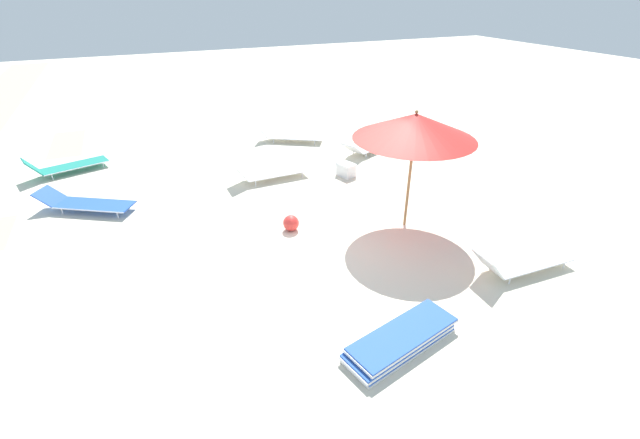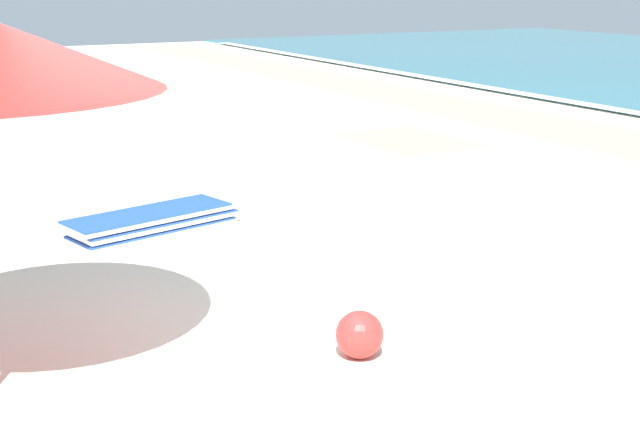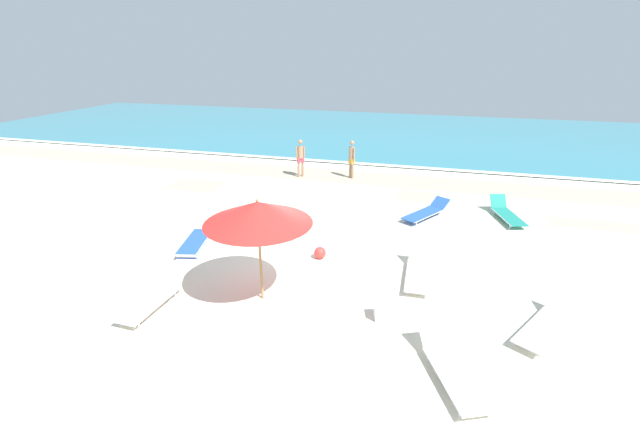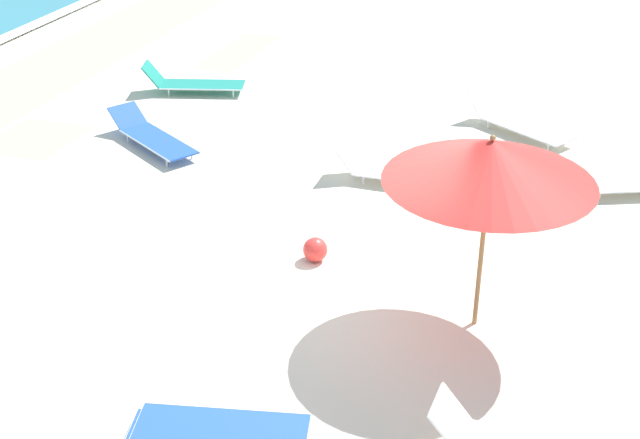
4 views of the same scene
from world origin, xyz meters
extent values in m
cube|color=beige|center=(0.00, 0.00, -0.08)|extent=(60.00, 60.00, 0.16)
cube|color=#B3A68B|center=(-6.45, 6.20, 0.00)|extent=(2.44, 1.74, 0.00)
cube|color=blue|center=(-3.07, 0.62, 0.06)|extent=(1.00, 1.89, 0.03)
cube|color=silver|center=(-3.07, 0.62, 0.03)|extent=(1.02, 1.93, 0.04)
cube|color=blue|center=(-3.08, 0.65, 0.14)|extent=(1.00, 1.89, 0.03)
cube|color=silver|center=(-3.08, 0.65, 0.11)|extent=(1.02, 1.93, 0.04)
cube|color=blue|center=(-3.06, 0.57, 0.23)|extent=(1.00, 1.89, 0.03)
cube|color=silver|center=(-3.06, 0.57, 0.20)|extent=(1.02, 1.93, 0.04)
sphere|color=red|center=(0.81, 0.92, 0.18)|extent=(0.35, 0.35, 0.35)
camera|label=1|loc=(-6.89, 3.60, 4.79)|focal=24.00mm
camera|label=2|loc=(5.99, -2.19, 2.71)|focal=50.00mm
camera|label=3|loc=(3.81, -9.81, 5.77)|focal=24.00mm
camera|label=4|loc=(-9.43, -2.75, 6.53)|focal=50.00mm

